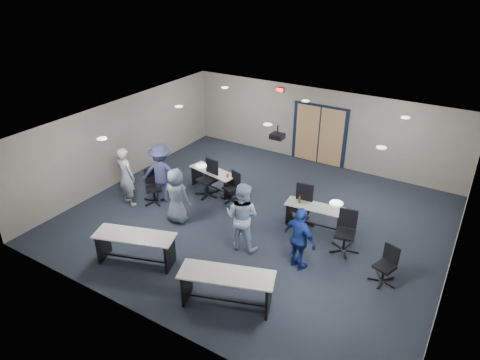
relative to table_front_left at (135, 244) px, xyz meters
The scene contains 25 objects.
floor 3.61m from the table_front_left, 64.87° to the left, with size 10.00×10.00×0.00m, color black.
back_wall 7.92m from the table_front_left, 78.91° to the left, with size 10.00×0.04×2.70m, color gray.
front_wall 2.14m from the table_front_left, 40.03° to the right, with size 10.00×0.04×2.70m, color gray.
left_wall 4.82m from the table_front_left, 137.20° to the left, with size 0.04×9.00×2.70m, color gray.
right_wall 7.32m from the table_front_left, 26.36° to the left, with size 0.04×9.00×2.70m, color gray.
ceiling 4.17m from the table_front_left, 64.87° to the left, with size 10.00×9.00×0.04m, color white.
double_door 7.86m from the table_front_left, 78.86° to the left, with size 2.00×0.07×2.20m.
exit_sign 7.91m from the table_front_left, 90.64° to the left, with size 0.32×0.07×0.18m.
ceiling_projector 4.55m from the table_front_left, 64.04° to the left, with size 0.35×0.32×0.37m.
ceiling_can_lights 4.35m from the table_front_left, 66.47° to the left, with size 6.24×5.74×0.02m, color white, non-canonical shape.
table_front_left is the anchor object (origin of this frame).
table_front_right 2.65m from the table_front_left, ahead, with size 2.10×1.29×0.81m.
table_back_left 4.04m from the table_front_left, 97.21° to the left, with size 1.72×0.85×0.78m.
table_back_right 4.78m from the table_front_left, 50.44° to the left, with size 1.64×0.68×0.89m.
chair_back_a 3.64m from the table_front_left, 97.39° to the left, with size 0.72×0.72×1.14m, color black, non-canonical shape.
chair_back_b 3.73m from the table_front_left, 84.75° to the left, with size 0.58×0.58×0.92m, color black, non-canonical shape.
chair_back_c 4.50m from the table_front_left, 53.18° to the left, with size 0.72×0.72×1.14m, color black, non-canonical shape.
chair_back_d 5.13m from the table_front_left, 36.32° to the left, with size 0.69×0.69×1.09m, color black, non-canonical shape.
chair_loose_left 2.90m from the table_front_left, 123.29° to the left, with size 0.64×0.64×1.02m, color black, non-canonical shape.
chair_loose_right 5.80m from the table_front_left, 24.21° to the left, with size 0.58×0.58×0.92m, color black, non-canonical shape.
person_gray 2.95m from the table_front_left, 138.12° to the left, with size 0.67×0.44×1.83m, color #959BA2.
person_plaid 2.02m from the table_front_left, 99.28° to the left, with size 0.78×0.51×1.59m, color slate.
person_lightblue 2.65m from the table_front_left, 45.09° to the left, with size 0.89×0.69×1.82m, color #A5BDDB.
person_navy 3.90m from the table_front_left, 28.49° to the left, with size 0.95×0.39×1.62m, color navy.
person_back 3.06m from the table_front_left, 118.60° to the left, with size 1.18×0.68×1.83m, color #363C61.
Camera 1 is at (4.97, -9.06, 6.56)m, focal length 32.00 mm.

